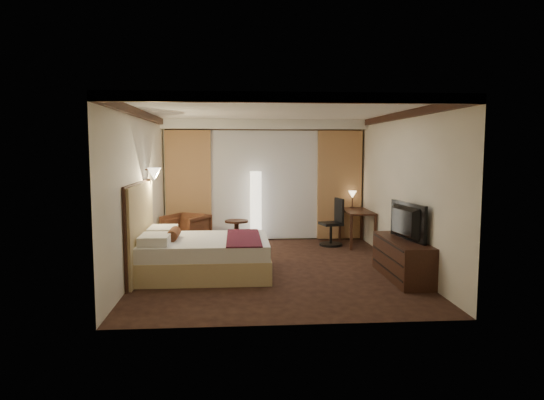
{
  "coord_description": "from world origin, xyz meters",
  "views": [
    {
      "loc": [
        -0.64,
        -8.23,
        2.06
      ],
      "look_at": [
        0.0,
        0.4,
        1.15
      ],
      "focal_mm": 32.0,
      "sensor_mm": 36.0,
      "label": 1
    }
  ],
  "objects": [
    {
      "name": "dresser",
      "position": [
        2.0,
        -0.81,
        0.32
      ],
      "size": [
        0.5,
        1.62,
        0.63
      ],
      "primitive_type": null,
      "color": "black",
      "rests_on": "floor"
    },
    {
      "name": "wall_sconce",
      "position": [
        -2.09,
        0.49,
        1.62
      ],
      "size": [
        0.24,
        0.24,
        0.24
      ],
      "primitive_type": null,
      "color": "white",
      "rests_on": "left_wall"
    },
    {
      "name": "curtain_sheer",
      "position": [
        0.0,
        2.67,
        1.25
      ],
      "size": [
        2.48,
        0.04,
        2.45
      ],
      "primitive_type": "cube",
      "color": "silver",
      "rests_on": "back_wall"
    },
    {
      "name": "armchair",
      "position": [
        -1.69,
        1.77,
        0.4
      ],
      "size": [
        1.04,
        1.02,
        0.8
      ],
      "primitive_type": "imported",
      "rotation": [
        0.0,
        0.0,
        -0.55
      ],
      "color": "#452C14",
      "rests_on": "floor"
    },
    {
      "name": "curtain_right_drape",
      "position": [
        1.7,
        2.61,
        1.25
      ],
      "size": [
        1.0,
        0.14,
        2.45
      ],
      "primitive_type": "cube",
      "color": "tan",
      "rests_on": "back_wall"
    },
    {
      "name": "soffit",
      "position": [
        0.0,
        2.5,
        2.6
      ],
      "size": [
        4.5,
        0.5,
        0.2
      ],
      "primitive_type": "cube",
      "color": "white",
      "rests_on": "ceiling"
    },
    {
      "name": "back_wall",
      "position": [
        0.0,
        2.75,
        1.35
      ],
      "size": [
        4.5,
        0.02,
        2.7
      ],
      "primitive_type": "cube",
      "color": "beige",
      "rests_on": "floor"
    },
    {
      "name": "floor",
      "position": [
        0.0,
        0.0,
        0.0
      ],
      "size": [
        4.5,
        5.5,
        0.01
      ],
      "primitive_type": "cube",
      "color": "black",
      "rests_on": "ground"
    },
    {
      "name": "right_wall",
      "position": [
        2.25,
        0.0,
        1.35
      ],
      "size": [
        0.02,
        5.5,
        2.7
      ],
      "primitive_type": "cube",
      "color": "beige",
      "rests_on": "floor"
    },
    {
      "name": "office_chair",
      "position": [
        1.37,
        1.89,
        0.51
      ],
      "size": [
        0.6,
        0.6,
        1.02
      ],
      "primitive_type": null,
      "rotation": [
        0.0,
        0.0,
        0.25
      ],
      "color": "black",
      "rests_on": "floor"
    },
    {
      "name": "side_table",
      "position": [
        -0.64,
        2.02,
        0.27
      ],
      "size": [
        0.5,
        0.5,
        0.55
      ],
      "primitive_type": null,
      "color": "black",
      "rests_on": "floor"
    },
    {
      "name": "curtain_left_drape",
      "position": [
        -1.7,
        2.61,
        1.25
      ],
      "size": [
        1.0,
        0.14,
        2.45
      ],
      "primitive_type": "cube",
      "color": "tan",
      "rests_on": "back_wall"
    },
    {
      "name": "left_wall",
      "position": [
        -2.25,
        0.0,
        1.35
      ],
      "size": [
        0.02,
        5.5,
        2.7
      ],
      "primitive_type": "cube",
      "color": "beige",
      "rests_on": "floor"
    },
    {
      "name": "ceiling",
      "position": [
        0.0,
        0.0,
        2.7
      ],
      "size": [
        4.5,
        5.5,
        0.01
      ],
      "primitive_type": "cube",
      "color": "white",
      "rests_on": "back_wall"
    },
    {
      "name": "bed",
      "position": [
        -1.15,
        -0.33,
        0.3
      ],
      "size": [
        2.08,
        1.62,
        0.61
      ],
      "primitive_type": null,
      "color": "white",
      "rests_on": "floor"
    },
    {
      "name": "television",
      "position": [
        1.97,
        -0.81,
        0.94
      ],
      "size": [
        0.77,
        1.16,
        0.14
      ],
      "primitive_type": "imported",
      "rotation": [
        0.0,
        0.0,
        1.71
      ],
      "color": "black",
      "rests_on": "dresser"
    },
    {
      "name": "floor_lamp",
      "position": [
        -0.21,
        2.38,
        0.79
      ],
      "size": [
        0.33,
        0.33,
        1.59
      ],
      "primitive_type": null,
      "color": "white",
      "rests_on": "floor"
    },
    {
      "name": "desk_lamp",
      "position": [
        1.95,
        2.38,
        0.92
      ],
      "size": [
        0.18,
        0.18,
        0.34
      ],
      "primitive_type": null,
      "color": "#FFD899",
      "rests_on": "desk"
    },
    {
      "name": "crown_molding",
      "position": [
        0.0,
        0.0,
        2.64
      ],
      "size": [
        4.5,
        5.5,
        0.12
      ],
      "primitive_type": null,
      "color": "black",
      "rests_on": "ceiling"
    },
    {
      "name": "desk",
      "position": [
        1.95,
        1.94,
        0.38
      ],
      "size": [
        0.55,
        1.18,
        0.75
      ],
      "primitive_type": null,
      "color": "black",
      "rests_on": "floor"
    },
    {
      "name": "headboard",
      "position": [
        -2.2,
        -0.33,
        0.75
      ],
      "size": [
        0.12,
        1.92,
        1.5
      ],
      "primitive_type": null,
      "color": "tan",
      "rests_on": "floor"
    }
  ]
}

